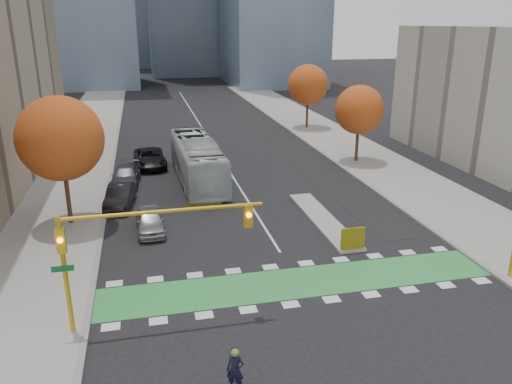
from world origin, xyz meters
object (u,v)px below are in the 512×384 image
tree_west (60,139)px  parked_car_c (125,176)px  bus (197,161)px  tree_east_near (359,110)px  traffic_signal_west (129,239)px  hazard_board (353,239)px  parked_car_b (120,196)px  tree_east_far (308,85)px  parked_car_d (150,158)px  parked_car_a (150,221)px

tree_west → parked_car_c: tree_west is taller
tree_west → bus: (9.00, 7.26, -3.84)m
tree_east_near → traffic_signal_west: (-19.93, -22.51, -0.83)m
tree_east_near → hazard_board: bearing=-114.2°
parked_car_c → tree_east_near: bearing=11.1°
tree_west → parked_car_b: tree_west is taller
traffic_signal_west → tree_east_far: bearing=62.1°
traffic_signal_west → hazard_board: bearing=21.5°
traffic_signal_west → bus: bearing=76.0°
parked_car_c → parked_car_b: bearing=-88.4°
bus → parked_car_c: size_ratio=2.51×
hazard_board → tree_east_near: (8.00, 17.80, 4.06)m
parked_car_b → parked_car_d: bearing=84.6°
bus → parked_car_a: 10.42m
tree_east_far → hazard_board: bearing=-104.1°
hazard_board → bus: bus is taller
hazard_board → tree_east_far: 35.13m
traffic_signal_west → parked_car_a: traffic_signal_west is taller
tree_east_near → bus: 15.56m
tree_west → bus: bearing=38.9°
traffic_signal_west → parked_car_b: 15.61m
parked_car_c → tree_west: bearing=-108.2°
tree_west → parked_car_d: tree_west is taller
traffic_signal_west → parked_car_d: (1.26, 25.23, -3.24)m
traffic_signal_west → parked_car_d: size_ratio=1.50×
hazard_board → tree_west: tree_west is taller
bus → parked_car_c: 5.83m
hazard_board → parked_car_d: 23.13m
hazard_board → parked_car_a: hazard_board is taller
tree_east_far → parked_car_b: 32.01m
hazard_board → traffic_signal_west: bearing=-158.5°
hazard_board → tree_west: bearing=154.0°
tree_east_far → bus: (-15.50, -18.74, -3.46)m
tree_east_near → parked_car_c: size_ratio=1.39×
tree_east_near → parked_car_b: size_ratio=1.53×
hazard_board → parked_car_a: size_ratio=0.34×
parked_car_a → parked_car_d: size_ratio=0.73×
tree_east_near → traffic_signal_west: bearing=-131.5°
tree_east_near → bus: (-15.00, -2.74, -3.08)m
traffic_signal_west → parked_car_c: bearing=92.2°
parked_car_c → parked_car_d: (2.04, 5.00, 0.05)m
hazard_board → tree_west: 18.44m
tree_east_far → traffic_signal_west: (-20.43, -38.51, -1.21)m
bus → parked_car_a: (-4.05, -9.54, -1.07)m
parked_car_b → parked_car_c: (0.28, 5.00, -0.02)m
tree_west → parked_car_b: size_ratio=1.77×
traffic_signal_west → parked_car_a: size_ratio=2.05×
hazard_board → bus: 16.63m
tree_west → tree_east_far: bearing=46.7°
tree_east_near → parked_car_a: bearing=-147.2°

